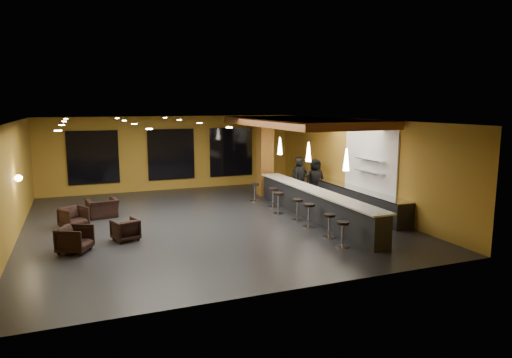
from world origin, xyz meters
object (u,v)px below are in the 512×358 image
object	(u,v)px
staff_c	(315,179)
bar_stool_2	(309,212)
armchair_d	(102,208)
armchair_c	(74,217)
pendant_0	(346,160)
column	(265,156)
bar_stool_1	(329,222)
pendant_2	(280,146)
armchair_a	(75,239)
bar_counter	(314,205)
bar_stool_4	(278,200)
armchair_b	(125,230)
bar_stool_5	(273,195)
pendant_1	(309,152)
bar_stool_0	(343,231)
staff_b	(300,178)
bar_stool_6	(255,190)
bar_stool_3	(297,207)
prep_counter	(354,200)
staff_a	(300,180)

from	to	relation	value
staff_c	bar_stool_2	size ratio (longest dim) A/B	2.20
armchair_d	armchair_c	bearing A→B (deg)	39.94
pendant_0	armchair_c	world-z (taller)	pendant_0
column	bar_stool_1	xyz separation A→B (m)	(-0.73, -6.89, -1.28)
bar_stool_1	pendant_2	bearing A→B (deg)	82.19
staff_c	armchair_a	xyz separation A→B (m)	(-9.59, -3.82, -0.51)
bar_counter	bar_stool_4	distance (m)	1.40
bar_counter	armchair_b	bearing A→B (deg)	-177.29
column	bar_stool_5	size ratio (longest dim) A/B	4.50
pendant_1	bar_stool_0	distance (m)	4.28
staff_b	bar_stool_4	bearing A→B (deg)	-113.53
staff_c	bar_stool_6	world-z (taller)	staff_c
pendant_1	bar_stool_5	distance (m)	2.57
pendant_0	bar_stool_3	xyz separation A→B (m)	(-0.70, 1.94, -1.86)
armchair_b	bar_stool_6	size ratio (longest dim) A/B	0.94
staff_b	bar_counter	bearing A→B (deg)	-89.62
pendant_2	armchair_a	xyz separation A→B (m)	(-7.99, -3.96, -1.98)
bar_counter	staff_c	world-z (taller)	staff_c
prep_counter	bar_stool_0	xyz separation A→B (m)	(-2.85, -3.75, 0.05)
pendant_1	bar_stool_6	xyz separation A→B (m)	(-0.93, 2.96, -1.86)
pendant_1	staff_a	xyz separation A→B (m)	(0.76, 2.09, -1.42)
prep_counter	bar_stool_2	xyz separation A→B (m)	(-2.75, -1.52, 0.08)
bar_counter	bar_stool_5	distance (m)	2.25
bar_stool_3	column	bearing A→B (deg)	81.51
prep_counter	bar_stool_1	distance (m)	3.90
armchair_a	bar_stool_1	distance (m)	7.39
prep_counter	column	bearing A→B (deg)	116.00
column	bar_stool_2	distance (m)	5.80
pendant_0	bar_stool_4	bearing A→B (deg)	107.09
bar_stool_1	bar_stool_3	size ratio (longest dim) A/B	0.96
pendant_1	bar_stool_2	bearing A→B (deg)	-116.40
bar_counter	bar_stool_0	xyz separation A→B (m)	(-0.85, -3.25, -0.02)
pendant_2	bar_stool_2	distance (m)	4.48
bar_stool_2	bar_stool_6	size ratio (longest dim) A/B	1.05
bar_stool_1	bar_stool_4	distance (m)	3.34
armchair_d	bar_stool_0	bearing A→B (deg)	125.66
bar_counter	staff_c	size ratio (longest dim) A/B	4.54
column	armchair_a	size ratio (longest dim) A/B	4.34
pendant_2	bar_stool_1	bearing A→B (deg)	-97.81
staff_a	bar_stool_0	size ratio (longest dim) A/B	2.49
armchair_b	armchair_c	xyz separation A→B (m)	(-1.45, 2.12, 0.02)
prep_counter	column	size ratio (longest dim) A/B	1.71
pendant_2	prep_counter	bearing A→B (deg)	-51.34
column	armchair_d	distance (m)	7.40
armchair_d	pendant_0	bearing A→B (deg)	135.61
staff_b	armchair_a	world-z (taller)	staff_b
pendant_0	pendant_2	world-z (taller)	same
bar_stool_5	bar_stool_6	bearing A→B (deg)	101.69
armchair_a	armchair_c	size ratio (longest dim) A/B	1.06
bar_stool_0	staff_c	bearing A→B (deg)	68.13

